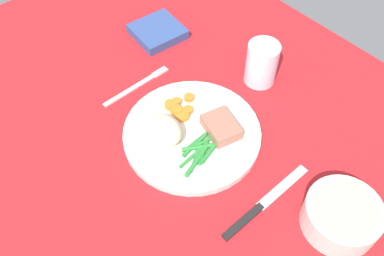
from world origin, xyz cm
name	(u,v)px	position (x,y,z in cm)	size (l,w,h in cm)	color
dining_table	(183,126)	(0.00, 0.00, 1.00)	(120.00, 90.00, 2.00)	red
dinner_plate	(192,134)	(3.66, -0.89, 2.80)	(26.56, 26.56, 1.60)	white
meat_portion	(221,127)	(7.25, 3.30, 4.83)	(7.22, 5.43, 2.46)	#A86B56
mashed_potatoes	(164,130)	(1.27, -5.67, 5.90)	(7.78, 5.90, 4.59)	beige
carrot_slices	(180,109)	(-1.83, 0.74, 4.09)	(6.60, 6.65, 1.12)	orange
green_beans	(200,151)	(8.16, -3.00, 3.98)	(5.50, 10.30, 0.88)	#2D8C38
fork	(136,86)	(-14.01, -1.14, 2.20)	(1.44, 16.60, 0.40)	silver
knife	(264,203)	(22.89, -1.17, 2.20)	(1.70, 20.50, 0.64)	black
water_glass	(261,66)	(1.78, 20.14, 5.99)	(6.67, 6.67, 9.40)	silver
salad_bowl	(342,215)	(33.45, 5.30, 5.00)	(12.59, 12.59, 5.32)	silver
napkin	(158,31)	(-24.15, 12.91, 3.07)	(10.67, 10.84, 2.14)	#334C8C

